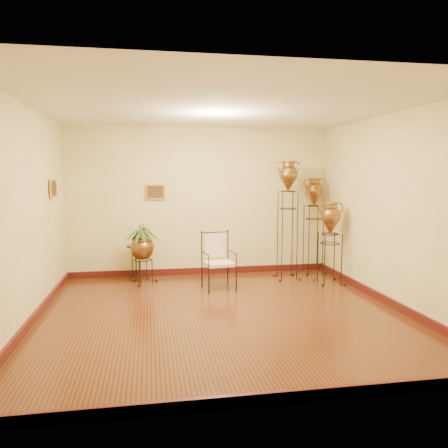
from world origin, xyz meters
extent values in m
plane|color=#5F2F16|center=(0.00, 0.00, 0.00)|extent=(5.00, 5.00, 0.00)
cube|color=#481210|center=(0.00, 2.48, 0.06)|extent=(5.00, 0.04, 0.12)
cube|color=#481210|center=(0.00, -2.48, 0.06)|extent=(5.00, 0.04, 0.12)
cube|color=#481210|center=(-2.48, 0.00, 0.06)|extent=(0.04, 5.00, 0.12)
cube|color=#481210|center=(2.48, 0.00, 0.06)|extent=(0.04, 5.00, 0.12)
cube|color=gold|center=(-0.85, 2.46, 1.60)|extent=(0.36, 0.03, 0.29)
cube|color=gold|center=(-2.46, 1.45, 1.70)|extent=(0.03, 0.36, 0.29)
cube|color=#FDE5BF|center=(0.15, 1.26, 0.44)|extent=(0.52, 0.49, 0.05)
cube|color=#FDE5BF|center=(0.15, 1.26, 0.71)|extent=(0.36, 0.08, 0.38)
cylinder|color=black|center=(-1.17, 2.15, 0.64)|extent=(0.44, 0.44, 0.01)
camera|label=1|loc=(-0.97, -5.80, 1.91)|focal=35.00mm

